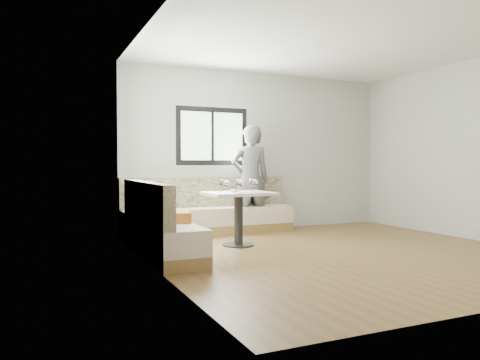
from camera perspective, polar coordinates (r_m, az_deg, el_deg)
name	(u,v)px	position (r m, az deg, el deg)	size (l,w,h in m)	color
room	(335,146)	(6.31, 11.51, 4.08)	(5.01, 5.01, 2.81)	brown
banquette	(190,220)	(7.07, -6.14, -4.88)	(2.90, 2.80, 0.95)	olive
table	(239,205)	(6.72, -0.17, -3.12)	(0.94, 0.74, 0.77)	black
person	(250,179)	(8.01, 1.26, 0.13)	(0.67, 0.44, 1.83)	#515056
olive_ramekin	(234,191)	(6.70, -0.73, -1.30)	(0.11, 0.11, 0.04)	white
wine_glass_a	(226,184)	(6.45, -1.66, -0.46)	(0.08, 0.08, 0.19)	white
wine_glass_b	(241,184)	(6.50, 0.08, -0.44)	(0.08, 0.08, 0.19)	white
wine_glass_c	(255,183)	(6.69, 1.83, -0.37)	(0.08, 0.08, 0.19)	white
wine_glass_d	(238,183)	(6.82, -0.28, -0.33)	(0.08, 0.08, 0.19)	white
wine_glass_e	(251,182)	(6.90, 1.41, -0.30)	(0.08, 0.08, 0.19)	white
wine_glass_f	(222,183)	(6.80, -2.27, -0.34)	(0.08, 0.08, 0.19)	white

